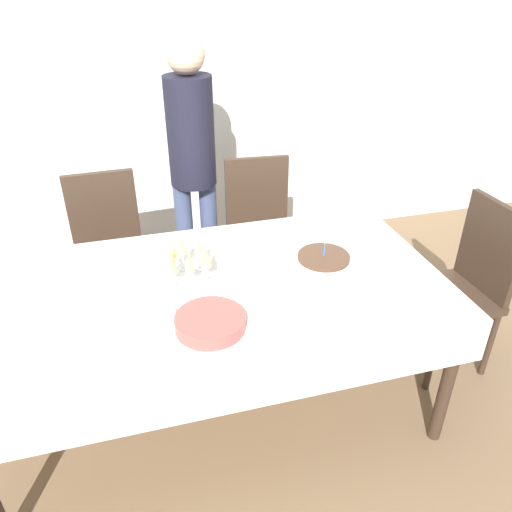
# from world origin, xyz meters

# --- Properties ---
(ground_plane) EXTENTS (12.00, 12.00, 0.00)m
(ground_plane) POSITION_xyz_m (0.00, 0.00, 0.00)
(ground_plane) COLOR brown
(wall_back) EXTENTS (8.00, 0.05, 2.70)m
(wall_back) POSITION_xyz_m (0.00, 1.75, 1.35)
(wall_back) COLOR silver
(wall_back) RESTS_ON ground_plane
(dining_table) EXTENTS (2.07, 1.11, 0.74)m
(dining_table) POSITION_xyz_m (0.00, 0.00, 0.65)
(dining_table) COLOR silver
(dining_table) RESTS_ON ground_plane
(dining_chair_far_left) EXTENTS (0.44, 0.44, 0.96)m
(dining_chair_far_left) POSITION_xyz_m (-0.46, 0.87, 0.53)
(dining_chair_far_left) COLOR #38281E
(dining_chair_far_left) RESTS_ON ground_plane
(dining_chair_far_right) EXTENTS (0.45, 0.45, 0.96)m
(dining_chair_far_right) POSITION_xyz_m (0.47, 0.87, 0.53)
(dining_chair_far_right) COLOR #38281E
(dining_chair_far_right) RESTS_ON ground_plane
(dining_chair_right_end) EXTENTS (0.44, 0.44, 0.96)m
(dining_chair_right_end) POSITION_xyz_m (1.35, 0.00, 0.53)
(dining_chair_right_end) COLOR #38281E
(dining_chair_right_end) RESTS_ON ground_plane
(birthday_cake) EXTENTS (0.23, 0.23, 0.19)m
(birthday_cake) POSITION_xyz_m (0.49, -0.08, 0.80)
(birthday_cake) COLOR silver
(birthday_cake) RESTS_ON dining_table
(champagne_tray) EXTENTS (0.29, 0.29, 0.18)m
(champagne_tray) POSITION_xyz_m (-0.10, 0.07, 0.84)
(champagne_tray) COLOR silver
(champagne_tray) RESTS_ON dining_table
(plate_stack_main) EXTENTS (0.28, 0.28, 0.06)m
(plate_stack_main) POSITION_xyz_m (-0.07, -0.30, 0.77)
(plate_stack_main) COLOR #CC4C47
(plate_stack_main) RESTS_ON dining_table
(cake_knife) EXTENTS (0.30, 0.04, 0.00)m
(cake_knife) POSITION_xyz_m (0.48, -0.30, 0.75)
(cake_knife) COLOR silver
(cake_knife) RESTS_ON dining_table
(fork_pile) EXTENTS (0.17, 0.07, 0.02)m
(fork_pile) POSITION_xyz_m (-0.27, -0.18, 0.75)
(fork_pile) COLOR silver
(fork_pile) RESTS_ON dining_table
(napkin_pile) EXTENTS (0.15, 0.15, 0.01)m
(napkin_pile) POSITION_xyz_m (-0.26, -0.05, 0.75)
(napkin_pile) COLOR #8CC6E0
(napkin_pile) RESTS_ON dining_table
(person_standing) EXTENTS (0.28, 0.28, 1.66)m
(person_standing) POSITION_xyz_m (0.09, 1.05, 1.00)
(person_standing) COLOR #3F4C72
(person_standing) RESTS_ON ground_plane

